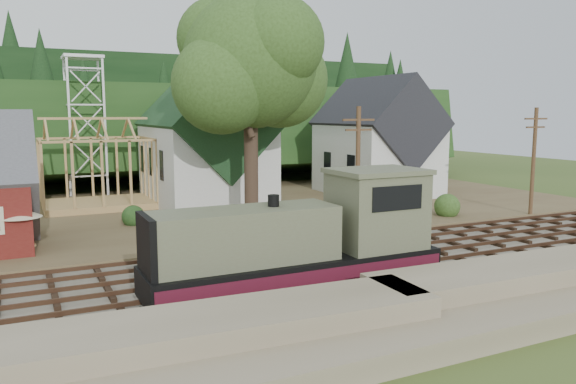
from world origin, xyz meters
name	(u,v)px	position (x,y,z in m)	size (l,w,h in m)	color
ground	(292,273)	(0.00, 0.00, 0.00)	(140.00, 140.00, 0.00)	#384C1E
embankment	(402,336)	(0.00, -8.50, 0.00)	(64.00, 5.00, 1.60)	#7F7259
railroad_bed	(292,271)	(0.00, 0.00, 0.08)	(64.00, 11.00, 0.16)	#726B5B
village_flat	(188,211)	(0.00, 18.00, 0.15)	(64.00, 26.00, 0.30)	brown
hillside	(130,180)	(0.00, 42.00, 0.00)	(70.00, 28.00, 8.00)	#1E3F19
ridge	(109,168)	(0.00, 58.00, 0.00)	(80.00, 20.00, 12.00)	black
church	(205,144)	(2.00, 19.68, 5.18)	(8.40, 15.17, 13.00)	silver
farmhouse	(377,144)	(18.00, 19.00, 4.87)	(8.40, 10.80, 10.60)	silver
timber_frame	(97,170)	(-6.00, 22.00, 3.27)	(8.20, 6.20, 6.99)	tan
lattice_tower	(84,84)	(-6.00, 28.00, 10.03)	(3.20, 3.20, 12.12)	silver
big_tree	(252,71)	(2.17, 10.08, 10.22)	(10.90, 8.40, 14.70)	#38281E
telegraph_pole_near	(358,169)	(7.00, 5.20, 4.25)	(2.20, 0.28, 8.00)	#4C331E
telegraph_pole_far	(533,160)	(22.00, 5.20, 4.25)	(2.20, 0.28, 8.00)	#4C331E
locomotive	(307,243)	(-0.80, -3.00, 2.20)	(12.56, 3.14, 5.01)	black
car_red	(413,190)	(19.47, 15.54, 0.93)	(2.10, 4.56, 1.27)	red
patio_set	(19,215)	(-11.60, 8.23, 2.42)	(2.24, 2.24, 2.49)	silver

